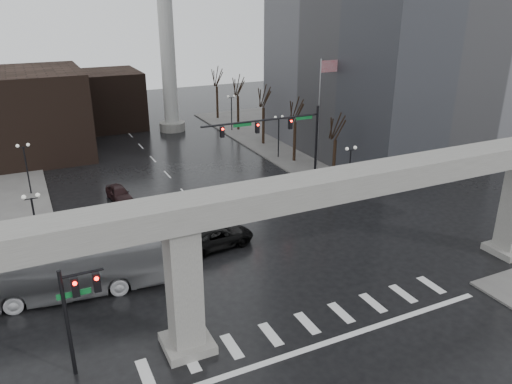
# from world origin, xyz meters

# --- Properties ---
(ground) EXTENTS (160.00, 160.00, 0.00)m
(ground) POSITION_xyz_m (0.00, 0.00, 0.00)
(ground) COLOR black
(ground) RESTS_ON ground
(sidewalk_ne) EXTENTS (28.00, 36.00, 0.15)m
(sidewalk_ne) POSITION_xyz_m (26.00, 36.00, 0.07)
(sidewalk_ne) COLOR slate
(sidewalk_ne) RESTS_ON ground
(elevated_guideway) EXTENTS (48.00, 2.60, 8.70)m
(elevated_guideway) POSITION_xyz_m (1.26, 0.00, 6.88)
(elevated_guideway) COLOR gray
(elevated_guideway) RESTS_ON ground
(building_far_left) EXTENTS (16.00, 14.00, 10.00)m
(building_far_left) POSITION_xyz_m (-14.00, 42.00, 5.00)
(building_far_left) COLOR black
(building_far_left) RESTS_ON ground
(building_far_mid) EXTENTS (10.00, 10.00, 8.00)m
(building_far_mid) POSITION_xyz_m (-2.00, 52.00, 4.00)
(building_far_mid) COLOR black
(building_far_mid) RESTS_ON ground
(smokestack) EXTENTS (3.60, 3.60, 30.00)m
(smokestack) POSITION_xyz_m (6.00, 46.00, 13.35)
(smokestack) COLOR #B8B8B4
(smokestack) RESTS_ON ground
(signal_mast_arm) EXTENTS (12.12, 0.43, 8.00)m
(signal_mast_arm) POSITION_xyz_m (8.99, 18.80, 5.83)
(signal_mast_arm) COLOR black
(signal_mast_arm) RESTS_ON ground
(signal_left_pole) EXTENTS (2.30, 0.30, 6.00)m
(signal_left_pole) POSITION_xyz_m (-12.25, 0.50, 4.07)
(signal_left_pole) COLOR black
(signal_left_pole) RESTS_ON ground
(flagpole_assembly) EXTENTS (2.06, 0.12, 12.00)m
(flagpole_assembly) POSITION_xyz_m (15.29, 22.00, 7.53)
(flagpole_assembly) COLOR silver
(flagpole_assembly) RESTS_ON ground
(lamp_right_0) EXTENTS (1.22, 0.32, 5.11)m
(lamp_right_0) POSITION_xyz_m (13.50, 14.00, 3.47)
(lamp_right_0) COLOR black
(lamp_right_0) RESTS_ON ground
(lamp_right_1) EXTENTS (1.22, 0.32, 5.11)m
(lamp_right_1) POSITION_xyz_m (13.50, 28.00, 3.47)
(lamp_right_1) COLOR black
(lamp_right_1) RESTS_ON ground
(lamp_right_2) EXTENTS (1.22, 0.32, 5.11)m
(lamp_right_2) POSITION_xyz_m (13.50, 42.00, 3.47)
(lamp_right_2) COLOR black
(lamp_right_2) RESTS_ON ground
(lamp_left_0) EXTENTS (1.22, 0.32, 5.11)m
(lamp_left_0) POSITION_xyz_m (-13.50, 14.00, 3.47)
(lamp_left_0) COLOR black
(lamp_left_0) RESTS_ON ground
(lamp_left_1) EXTENTS (1.22, 0.32, 5.11)m
(lamp_left_1) POSITION_xyz_m (-13.50, 28.00, 3.47)
(lamp_left_1) COLOR black
(lamp_left_1) RESTS_ON ground
(lamp_left_2) EXTENTS (1.22, 0.32, 5.11)m
(lamp_left_2) POSITION_xyz_m (-13.50, 42.00, 3.47)
(lamp_left_2) COLOR black
(lamp_left_2) RESTS_ON ground
(tree_right_0) EXTENTS (1.09, 1.58, 7.50)m
(tree_right_0) POSITION_xyz_m (14.53, 18.02, 2.79)
(tree_right_0) COLOR black
(tree_right_0) RESTS_ON ground
(tree_right_1) EXTENTS (1.09, 1.61, 7.67)m
(tree_right_1) POSITION_xyz_m (14.53, 26.02, 2.85)
(tree_right_1) COLOR black
(tree_right_1) RESTS_ON ground
(tree_right_2) EXTENTS (1.10, 1.63, 7.85)m
(tree_right_2) POSITION_xyz_m (14.53, 34.02, 2.91)
(tree_right_2) COLOR black
(tree_right_2) RESTS_ON ground
(tree_right_3) EXTENTS (1.11, 1.66, 8.02)m
(tree_right_3) POSITION_xyz_m (14.53, 42.02, 2.98)
(tree_right_3) COLOR black
(tree_right_3) RESTS_ON ground
(tree_right_4) EXTENTS (1.12, 1.69, 8.19)m
(tree_right_4) POSITION_xyz_m (14.53, 50.02, 3.04)
(tree_right_4) COLOR black
(tree_right_4) RESTS_ON ground
(pickup_truck) EXTENTS (6.24, 3.42, 1.66)m
(pickup_truck) POSITION_xyz_m (-1.30, 10.36, 0.83)
(pickup_truck) COLOR black
(pickup_truck) RESTS_ON ground
(city_bus) EXTENTS (13.79, 4.72, 3.76)m
(city_bus) POSITION_xyz_m (-12.68, 8.51, 1.88)
(city_bus) COLOR #939397
(city_bus) RESTS_ON ground
(far_car) EXTENTS (2.13, 4.23, 1.38)m
(far_car) POSITION_xyz_m (-6.09, 22.89, 0.69)
(far_car) COLOR black
(far_car) RESTS_ON ground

